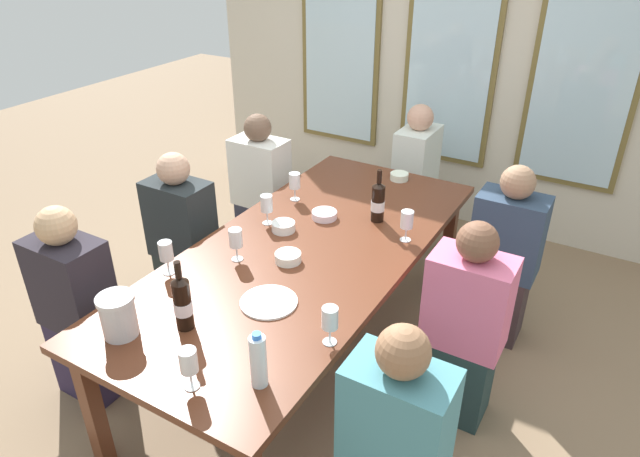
{
  "coord_description": "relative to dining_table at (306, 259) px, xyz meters",
  "views": [
    {
      "loc": [
        1.36,
        -2.16,
        2.28
      ],
      "look_at": [
        0.0,
        0.15,
        0.79
      ],
      "focal_mm": 31.85,
      "sensor_mm": 36.0,
      "label": 1
    }
  ],
  "objects": [
    {
      "name": "ground_plane",
      "position": [
        0.0,
        0.0,
        -0.68
      ],
      "size": [
        12.0,
        12.0,
        0.0
      ],
      "primitive_type": "plane",
      "color": "#82684D"
    },
    {
      "name": "back_wall_with_windows",
      "position": [
        0.0,
        2.13,
        0.77
      ],
      "size": [
        4.27,
        0.1,
        2.9
      ],
      "color": "beige",
      "rests_on": "ground"
    },
    {
      "name": "dining_table",
      "position": [
        0.0,
        0.0,
        0.0
      ],
      "size": [
        1.07,
        2.41,
        0.74
      ],
      "color": "#5C2E1B",
      "rests_on": "ground"
    },
    {
      "name": "white_plate_0",
      "position": [
        0.11,
        -0.49,
        0.07
      ],
      "size": [
        0.26,
        0.26,
        0.01
      ],
      "primitive_type": "cylinder",
      "color": "white",
      "rests_on": "dining_table"
    },
    {
      "name": "metal_pitcher",
      "position": [
        -0.3,
        -0.98,
        0.16
      ],
      "size": [
        0.16,
        0.16,
        0.19
      ],
      "color": "silver",
      "rests_on": "dining_table"
    },
    {
      "name": "wine_bottle_0",
      "position": [
        0.19,
        0.47,
        0.18
      ],
      "size": [
        0.08,
        0.08,
        0.31
      ],
      "color": "black",
      "rests_on": "dining_table"
    },
    {
      "name": "wine_bottle_1",
      "position": [
        -0.1,
        -0.81,
        0.19
      ],
      "size": [
        0.08,
        0.08,
        0.33
      ],
      "color": "black",
      "rests_on": "dining_table"
    },
    {
      "name": "tasting_bowl_0",
      "position": [
        -0.01,
        -0.15,
        0.09
      ],
      "size": [
        0.13,
        0.13,
        0.05
      ],
      "primitive_type": "cylinder",
      "color": "white",
      "rests_on": "dining_table"
    },
    {
      "name": "tasting_bowl_1",
      "position": [
        0.07,
        1.06,
        0.09
      ],
      "size": [
        0.12,
        0.12,
        0.05
      ],
      "primitive_type": "cylinder",
      "color": "white",
      "rests_on": "dining_table"
    },
    {
      "name": "tasting_bowl_2",
      "position": [
        -0.21,
        0.1,
        0.09
      ],
      "size": [
        0.13,
        0.13,
        0.05
      ],
      "primitive_type": "cylinder",
      "color": "white",
      "rests_on": "dining_table"
    },
    {
      "name": "tasting_bowl_3",
      "position": [
        -0.09,
        0.35,
        0.08
      ],
      "size": [
        0.15,
        0.15,
        0.04
      ],
      "primitive_type": "cylinder",
      "color": "white",
      "rests_on": "dining_table"
    },
    {
      "name": "water_bottle",
      "position": [
        0.37,
        -0.92,
        0.18
      ],
      "size": [
        0.06,
        0.06,
        0.24
      ],
      "color": "white",
      "rests_on": "dining_table"
    },
    {
      "name": "wine_glass_0",
      "position": [
        -0.33,
        0.13,
        0.18
      ],
      "size": [
        0.07,
        0.07,
        0.17
      ],
      "color": "white",
      "rests_on": "dining_table"
    },
    {
      "name": "wine_glass_1",
      "position": [
        -0.46,
        -0.54,
        0.18
      ],
      "size": [
        0.07,
        0.07,
        0.17
      ],
      "color": "white",
      "rests_on": "dining_table"
    },
    {
      "name": "wine_glass_2",
      "position": [
        -0.36,
        0.46,
        0.18
      ],
      "size": [
        0.07,
        0.07,
        0.17
      ],
      "color": "white",
      "rests_on": "dining_table"
    },
    {
      "name": "wine_glass_3",
      "position": [
        -0.25,
        -0.27,
        0.18
      ],
      "size": [
        0.07,
        0.07,
        0.17
      ],
      "color": "white",
      "rests_on": "dining_table"
    },
    {
      "name": "wine_glass_4",
      "position": [
        0.48,
        -0.58,
        0.18
      ],
      "size": [
        0.07,
        0.07,
        0.17
      ],
      "color": "white",
      "rests_on": "dining_table"
    },
    {
      "name": "wine_glass_5",
      "position": [
        0.16,
        -1.06,
        0.18
      ],
      "size": [
        0.07,
        0.07,
        0.17
      ],
      "color": "white",
      "rests_on": "dining_table"
    },
    {
      "name": "wine_glass_6",
      "position": [
        0.42,
        0.35,
        0.18
      ],
      "size": [
        0.07,
        0.07,
        0.17
      ],
      "color": "white",
      "rests_on": "dining_table"
    },
    {
      "name": "seated_person_0",
      "position": [
        -0.87,
        0.79,
        -0.15
      ],
      "size": [
        0.38,
        0.24,
        1.11
      ],
      "color": "#2B2C3B",
      "rests_on": "ground"
    },
    {
      "name": "seated_person_1",
      "position": [
        0.87,
        0.78,
        -0.15
      ],
      "size": [
        0.38,
        0.24,
        1.11
      ],
      "color": "#382A2C",
      "rests_on": "ground"
    },
    {
      "name": "seated_person_2",
      "position": [
        -0.87,
        -0.02,
        -0.15
      ],
      "size": [
        0.38,
        0.24,
        1.11
      ],
      "color": "#252E2C",
      "rests_on": "ground"
    },
    {
      "name": "seated_person_3",
      "position": [
        0.87,
        0.05,
        -0.15
      ],
      "size": [
        0.38,
        0.24,
        1.11
      ],
      "color": "#213536",
      "rests_on": "ground"
    },
    {
      "name": "seated_person_4",
      "position": [
        -0.87,
        -0.8,
        -0.15
      ],
      "size": [
        0.38,
        0.24,
        1.11
      ],
      "color": "#2B223D",
      "rests_on": "ground"
    },
    {
      "name": "seated_person_5",
      "position": [
        0.87,
        -0.78,
        -0.15
      ],
      "size": [
        0.38,
        0.24,
        1.11
      ],
      "color": "#362935",
      "rests_on": "ground"
    },
    {
      "name": "seated_person_6",
      "position": [
        0.0,
        1.55,
        -0.15
      ],
      "size": [
        0.24,
        0.38,
        1.11
      ],
      "color": "#273A34",
      "rests_on": "ground"
    }
  ]
}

